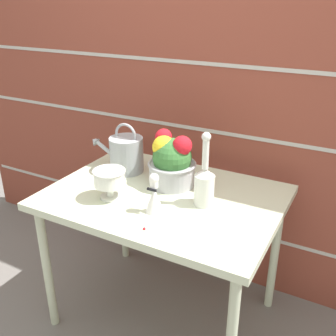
{
  "coord_description": "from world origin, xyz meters",
  "views": [
    {
      "loc": [
        0.8,
        -1.45,
        1.61
      ],
      "look_at": [
        0.0,
        0.04,
        0.86
      ],
      "focal_mm": 42.0,
      "sensor_mm": 36.0,
      "label": 1
    }
  ],
  "objects": [
    {
      "name": "brick_wall",
      "position": [
        0.0,
        0.51,
        1.1
      ],
      "size": [
        3.6,
        0.08,
        2.2
      ],
      "color": "brown",
      "rests_on": "ground_plane"
    },
    {
      "name": "watering_can",
      "position": [
        -0.31,
        0.14,
        0.84
      ],
      "size": [
        0.32,
        0.18,
        0.27
      ],
      "color": "#9EA3A8",
      "rests_on": "patio_table"
    },
    {
      "name": "figurine_vase",
      "position": [
        0.04,
        -0.16,
        0.81
      ],
      "size": [
        0.08,
        0.08,
        0.18
      ],
      "color": "white",
      "rests_on": "patio_table"
    },
    {
      "name": "fallen_petal",
      "position": [
        0.08,
        -0.31,
        0.74
      ],
      "size": [
        0.01,
        0.01,
        0.01
      ],
      "color": "red",
      "rests_on": "patio_table"
    },
    {
      "name": "crystal_pedestal_bowl",
      "position": [
        -0.2,
        -0.15,
        0.84
      ],
      "size": [
        0.15,
        0.15,
        0.14
      ],
      "color": "silver",
      "rests_on": "patio_table"
    },
    {
      "name": "patio_table",
      "position": [
        0.0,
        0.0,
        0.67
      ],
      "size": [
        1.09,
        0.79,
        0.74
      ],
      "color": "beige",
      "rests_on": "ground_plane"
    },
    {
      "name": "flower_planter",
      "position": [
        -0.02,
        0.11,
        0.86
      ],
      "size": [
        0.24,
        0.24,
        0.27
      ],
      "color": "#ADADB2",
      "rests_on": "patio_table"
    },
    {
      "name": "ground_plane",
      "position": [
        0.0,
        0.0,
        0.0
      ],
      "size": [
        12.0,
        12.0,
        0.0
      ],
      "primitive_type": "plane",
      "color": "slate"
    },
    {
      "name": "glass_decanter",
      "position": [
        0.2,
        0.0,
        0.85
      ],
      "size": [
        0.09,
        0.09,
        0.34
      ],
      "color": "silver",
      "rests_on": "patio_table"
    }
  ]
}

